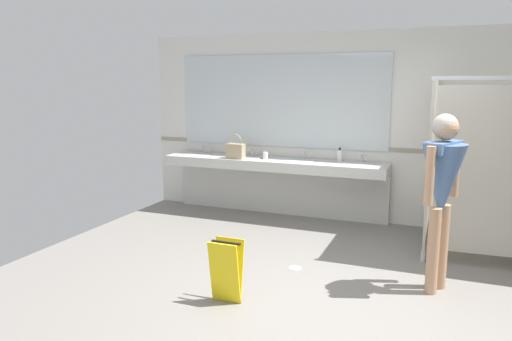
# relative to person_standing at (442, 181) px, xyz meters

# --- Properties ---
(ground_plane) EXTENTS (7.09, 5.85, 0.10)m
(ground_plane) POSITION_rel_person_standing_xyz_m (-0.83, -0.50, -1.12)
(ground_plane) COLOR gray
(wall_back) EXTENTS (7.09, 0.12, 2.66)m
(wall_back) POSITION_rel_person_standing_xyz_m (-0.83, 2.18, 0.26)
(wall_back) COLOR silver
(wall_back) RESTS_ON ground_plane
(wall_back_tile_band) EXTENTS (7.09, 0.01, 0.06)m
(wall_back_tile_band) POSITION_rel_person_standing_xyz_m (-0.83, 2.12, -0.02)
(wall_back_tile_band) COLOR #9E937F
(wall_back_tile_band) RESTS_ON wall_back
(vanity_counter) EXTENTS (3.26, 0.58, 0.98)m
(vanity_counter) POSITION_rel_person_standing_xyz_m (-2.30, 1.90, -0.43)
(vanity_counter) COLOR silver
(vanity_counter) RESTS_ON ground_plane
(mirror_panel) EXTENTS (3.16, 0.02, 1.34)m
(mirror_panel) POSITION_rel_person_standing_xyz_m (-2.30, 2.11, 0.62)
(mirror_panel) COLOR silver
(mirror_panel) RESTS_ON wall_back
(person_standing) EXTENTS (0.53, 0.54, 1.68)m
(person_standing) POSITION_rel_person_standing_xyz_m (0.00, 0.00, 0.00)
(person_standing) COLOR tan
(person_standing) RESTS_ON ground_plane
(handbag) EXTENTS (0.26, 0.14, 0.35)m
(handbag) POSITION_rel_person_standing_xyz_m (-2.83, 1.67, -0.08)
(handbag) COLOR tan
(handbag) RESTS_ON vanity_counter
(soap_dispenser) EXTENTS (0.07, 0.07, 0.19)m
(soap_dispenser) POSITION_rel_person_standing_xyz_m (-1.37, 1.99, -0.12)
(soap_dispenser) COLOR white
(soap_dispenser) RESTS_ON vanity_counter
(paper_cup) EXTENTS (0.07, 0.07, 0.10)m
(paper_cup) POSITION_rel_person_standing_xyz_m (-2.40, 1.78, -0.15)
(paper_cup) COLOR white
(paper_cup) RESTS_ON vanity_counter
(wet_floor_sign) EXTENTS (0.28, 0.19, 0.57)m
(wet_floor_sign) POSITION_rel_person_standing_xyz_m (-1.75, -0.95, -0.77)
(wet_floor_sign) COLOR yellow
(wet_floor_sign) RESTS_ON ground_plane
(floor_drain_cover) EXTENTS (0.14, 0.14, 0.01)m
(floor_drain_cover) POSITION_rel_person_standing_xyz_m (-1.40, 0.03, -1.06)
(floor_drain_cover) COLOR #B7BABF
(floor_drain_cover) RESTS_ON ground_plane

